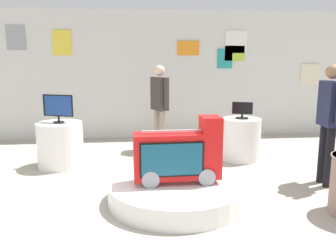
{
  "coord_description": "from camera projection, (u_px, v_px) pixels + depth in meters",
  "views": [
    {
      "loc": [
        -0.16,
        -3.9,
        1.82
      ],
      "look_at": [
        0.36,
        1.18,
        0.83
      ],
      "focal_mm": 37.65,
      "sensor_mm": 36.0,
      "label": 1
    }
  ],
  "objects": [
    {
      "name": "shopper_browsing_near_truck",
      "position": [
        160.0,
        101.0,
        6.9
      ],
      "size": [
        0.35,
        0.51,
        1.69
      ],
      "color": "gray",
      "rests_on": "ground"
    },
    {
      "name": "main_display_pedestal",
      "position": [
        177.0,
        192.0,
        4.53
      ],
      "size": [
        1.77,
        1.77,
        0.26
      ],
      "primitive_type": "cylinder",
      "color": "white",
      "rests_on": "ground"
    },
    {
      "name": "display_pedestal_right_rear",
      "position": [
        60.0,
        144.0,
        5.97
      ],
      "size": [
        0.76,
        0.76,
        0.76
      ],
      "primitive_type": "cylinder",
      "color": "white",
      "rests_on": "ground"
    },
    {
      "name": "tv_on_right_rear",
      "position": [
        58.0,
        107.0,
        5.85
      ],
      "size": [
        0.51,
        0.21,
        0.47
      ],
      "color": "black",
      "rests_on": "display_pedestal_right_rear"
    },
    {
      "name": "shopper_browsing_rear",
      "position": [
        329.0,
        116.0,
        4.97
      ],
      "size": [
        0.22,
        0.56,
        1.74
      ],
      "color": "black",
      "rests_on": "ground"
    },
    {
      "name": "tv_on_left_rear",
      "position": [
        242.0,
        110.0,
        6.27
      ],
      "size": [
        0.35,
        0.23,
        0.3
      ],
      "color": "black",
      "rests_on": "display_pedestal_left_rear"
    },
    {
      "name": "back_wall_display",
      "position": [
        139.0,
        75.0,
        8.02
      ],
      "size": [
        12.75,
        0.13,
        2.88
      ],
      "color": "silver",
      "rests_on": "ground"
    },
    {
      "name": "novelty_firetruck_tv",
      "position": [
        179.0,
        156.0,
        4.44
      ],
      "size": [
        1.1,
        0.41,
        0.85
      ],
      "color": "gray",
      "rests_on": "main_display_pedestal"
    },
    {
      "name": "ground_plane",
      "position": [
        148.0,
        214.0,
        4.17
      ],
      "size": [
        30.0,
        30.0,
        0.0
      ],
      "primitive_type": "plane",
      "color": "#A8A091"
    },
    {
      "name": "display_pedestal_left_rear",
      "position": [
        241.0,
        139.0,
        6.37
      ],
      "size": [
        0.69,
        0.69,
        0.76
      ],
      "primitive_type": "cylinder",
      "color": "white",
      "rests_on": "ground"
    }
  ]
}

